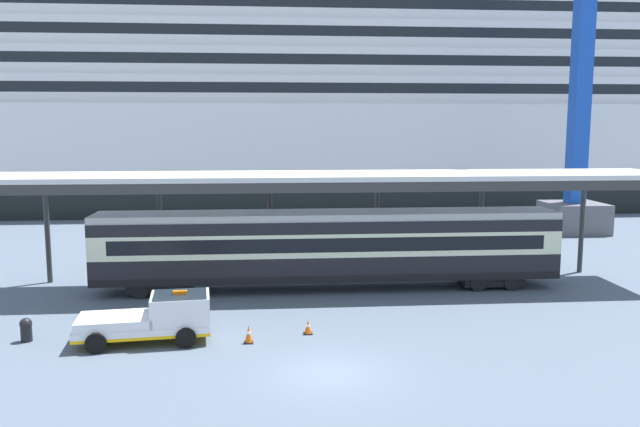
{
  "coord_description": "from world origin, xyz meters",
  "views": [
    {
      "loc": [
        -2.12,
        -21.17,
        8.53
      ],
      "look_at": [
        0.31,
        8.06,
        4.5
      ],
      "focal_mm": 35.9,
      "sensor_mm": 36.0,
      "label": 1
    }
  ],
  "objects_px": {
    "train_carriage": "(328,246)",
    "quay_bollard": "(26,329)",
    "traffic_cone_mid": "(308,327)",
    "service_truck": "(157,317)",
    "traffic_cone_near": "(249,334)",
    "cruise_ship": "(313,113)"
  },
  "relations": [
    {
      "from": "train_carriage",
      "to": "quay_bollard",
      "type": "relative_size",
      "value": 24.92
    },
    {
      "from": "traffic_cone_mid",
      "to": "service_truck",
      "type": "bearing_deg",
      "value": -176.37
    },
    {
      "from": "service_truck",
      "to": "traffic_cone_near",
      "type": "height_order",
      "value": "service_truck"
    },
    {
      "from": "traffic_cone_near",
      "to": "traffic_cone_mid",
      "type": "distance_m",
      "value": 2.58
    },
    {
      "from": "train_carriage",
      "to": "service_truck",
      "type": "distance_m",
      "value": 10.84
    },
    {
      "from": "traffic_cone_near",
      "to": "traffic_cone_mid",
      "type": "xyz_separation_m",
      "value": [
        2.41,
        0.91,
        -0.06
      ]
    },
    {
      "from": "service_truck",
      "to": "cruise_ship",
      "type": "bearing_deg",
      "value": 78.36
    },
    {
      "from": "train_carriage",
      "to": "traffic_cone_mid",
      "type": "height_order",
      "value": "train_carriage"
    },
    {
      "from": "quay_bollard",
      "to": "traffic_cone_near",
      "type": "bearing_deg",
      "value": -6.01
    },
    {
      "from": "traffic_cone_near",
      "to": "quay_bollard",
      "type": "relative_size",
      "value": 0.75
    },
    {
      "from": "cruise_ship",
      "to": "traffic_cone_near",
      "type": "relative_size",
      "value": 225.88
    },
    {
      "from": "traffic_cone_mid",
      "to": "traffic_cone_near",
      "type": "bearing_deg",
      "value": -159.26
    },
    {
      "from": "service_truck",
      "to": "train_carriage",
      "type": "bearing_deg",
      "value": 45.11
    },
    {
      "from": "traffic_cone_near",
      "to": "train_carriage",
      "type": "bearing_deg",
      "value": 64.14
    },
    {
      "from": "train_carriage",
      "to": "quay_bollard",
      "type": "xyz_separation_m",
      "value": [
        -12.79,
        -7.22,
        -1.8
      ]
    },
    {
      "from": "cruise_ship",
      "to": "train_carriage",
      "type": "height_order",
      "value": "cruise_ship"
    },
    {
      "from": "traffic_cone_near",
      "to": "quay_bollard",
      "type": "distance_m",
      "value": 8.89
    },
    {
      "from": "cruise_ship",
      "to": "quay_bollard",
      "type": "height_order",
      "value": "cruise_ship"
    },
    {
      "from": "service_truck",
      "to": "traffic_cone_near",
      "type": "distance_m",
      "value": 3.74
    },
    {
      "from": "service_truck",
      "to": "quay_bollard",
      "type": "relative_size",
      "value": 5.6
    },
    {
      "from": "cruise_ship",
      "to": "service_truck",
      "type": "height_order",
      "value": "cruise_ship"
    },
    {
      "from": "traffic_cone_near",
      "to": "traffic_cone_mid",
      "type": "bearing_deg",
      "value": 20.74
    }
  ]
}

